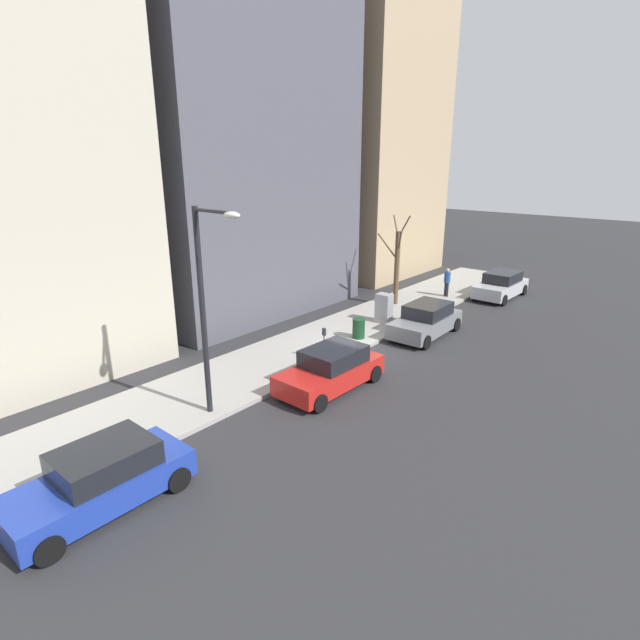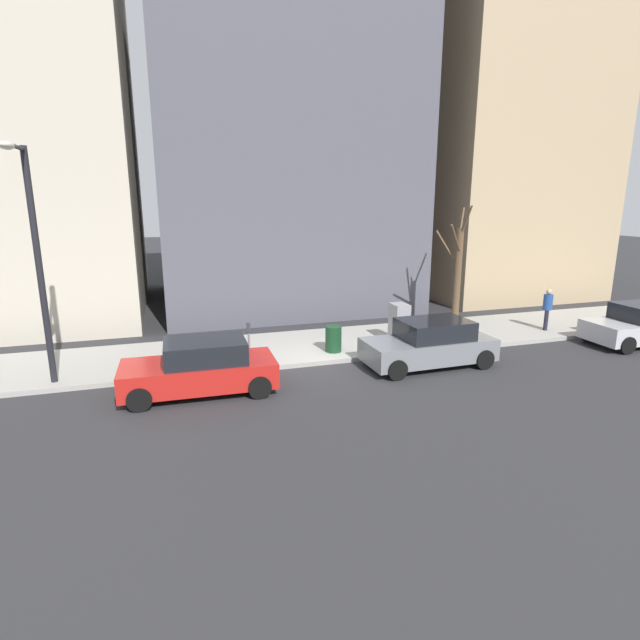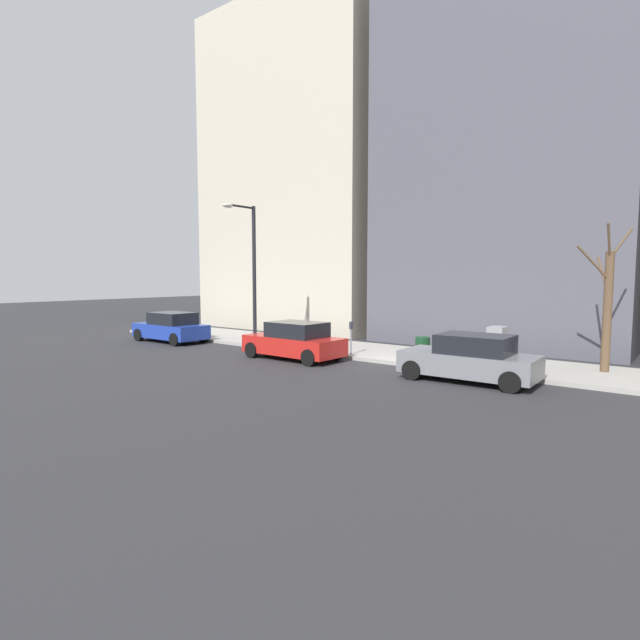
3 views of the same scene
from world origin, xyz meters
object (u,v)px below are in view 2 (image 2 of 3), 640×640
object	(u,v)px
utility_box	(399,323)
office_block_center	(274,114)
pedestrian_near_meter	(547,307)
parking_meter	(249,339)
streetlamp	(34,248)
bare_tree	(457,274)
office_tower_left	(500,115)
trash_bin	(333,339)
parked_car_grey	(430,344)
parked_car_red	(201,368)

from	to	relation	value
utility_box	office_block_center	world-z (taller)	office_block_center
pedestrian_near_meter	parking_meter	bearing A→B (deg)	-44.92
streetlamp	bare_tree	distance (m)	14.81
pedestrian_near_meter	office_tower_left	xyz separation A→B (m)	(8.90, -3.54, 8.67)
parking_meter	office_block_center	distance (m)	14.24
streetlamp	trash_bin	bearing A→B (deg)	-85.93
trash_bin	office_tower_left	bearing A→B (deg)	-54.26
parked_car_grey	pedestrian_near_meter	size ratio (longest dim) A/B	2.55
utility_box	bare_tree	xyz separation A→B (m)	(1.30, -3.17, 1.51)
bare_tree	streetlamp	bearing A→B (deg)	99.08
parking_meter	trash_bin	world-z (taller)	parking_meter
parking_meter	office_block_center	size ratio (longest dim) A/B	0.07
parked_car_red	office_block_center	size ratio (longest dim) A/B	0.22
parked_car_grey	bare_tree	xyz separation A→B (m)	(3.66, -3.23, 1.62)
streetlamp	office_tower_left	size ratio (longest dim) A/B	0.33
parking_meter	pedestrian_near_meter	xyz separation A→B (m)	(0.69, -12.16, 0.11)
streetlamp	office_block_center	distance (m)	15.34
parked_car_red	parking_meter	bearing A→B (deg)	-43.02
parked_car_red	office_block_center	bearing A→B (deg)	-20.47
parked_car_grey	pedestrian_near_meter	bearing A→B (deg)	-72.75
office_tower_left	office_block_center	xyz separation A→B (m)	(1.35, 12.28, -0.33)
parking_meter	bare_tree	bearing A→B (deg)	-76.32
bare_tree	office_tower_left	size ratio (longest dim) A/B	0.25
parked_car_grey	office_block_center	size ratio (longest dim) A/B	0.22
streetlamp	pedestrian_near_meter	distance (m)	18.09
parked_car_grey	office_block_center	xyz separation A→B (m)	(12.44, 2.20, 8.69)
streetlamp	pedestrian_near_meter	xyz separation A→B (m)	(0.86, -17.83, -2.93)
bare_tree	office_block_center	xyz separation A→B (m)	(8.78, 5.43, 7.07)
utility_box	parked_car_grey	bearing A→B (deg)	178.37
parking_meter	office_tower_left	bearing A→B (deg)	-58.58
bare_tree	parked_car_grey	bearing A→B (deg)	138.55
parking_meter	bare_tree	size ratio (longest dim) A/B	0.27
parking_meter	pedestrian_near_meter	bearing A→B (deg)	-86.74
utility_box	office_block_center	distance (m)	13.43
parked_car_grey	utility_box	xyz separation A→B (m)	(2.36, -0.07, 0.11)
office_block_center	bare_tree	bearing A→B (deg)	-148.26
parked_car_grey	pedestrian_near_meter	distance (m)	6.91
streetlamp	pedestrian_near_meter	bearing A→B (deg)	-87.24
parked_car_grey	parked_car_red	world-z (taller)	same
bare_tree	office_block_center	distance (m)	12.52
parked_car_red	pedestrian_near_meter	distance (m)	13.99
parking_meter	utility_box	size ratio (longest dim) A/B	0.94
parked_car_grey	trash_bin	xyz separation A→B (m)	(1.96, 2.62, -0.14)
streetlamp	pedestrian_near_meter	size ratio (longest dim) A/B	3.92
streetlamp	office_tower_left	bearing A→B (deg)	-65.46
pedestrian_near_meter	office_block_center	size ratio (longest dim) A/B	0.09
utility_box	streetlamp	size ratio (longest dim) A/B	0.22
utility_box	office_block_center	bearing A→B (deg)	12.67
bare_tree	trash_bin	world-z (taller)	bare_tree
parked_car_red	pedestrian_near_meter	world-z (taller)	pedestrian_near_meter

